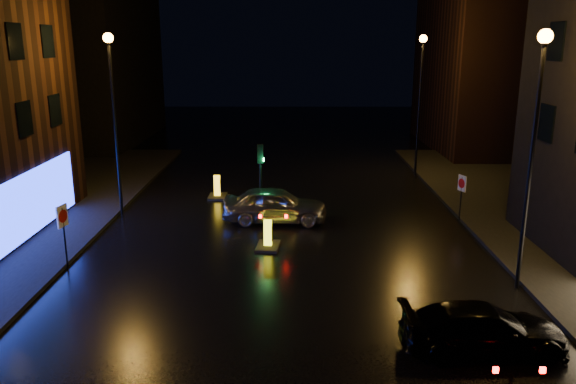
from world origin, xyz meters
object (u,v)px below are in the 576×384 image
dark_sedan (483,329)px  bollard_near (268,242)px  road_sign_left (63,222)px  traffic_signal (261,206)px  road_sign_right (462,187)px  silver_hatchback (275,205)px  bollard_far (217,193)px

dark_sedan → bollard_near: size_ratio=3.13×
road_sign_left → bollard_near: bearing=30.2°
traffic_signal → dark_sedan: traffic_signal is taller
road_sign_right → bollard_near: bearing=0.3°
traffic_signal → silver_hatchback: size_ratio=0.73×
bollard_near → road_sign_right: bearing=26.6°
silver_hatchback → road_sign_right: size_ratio=2.13×
dark_sedan → bollard_near: (-6.03, 7.72, -0.38)m
traffic_signal → road_sign_left: size_ratio=1.43×
silver_hatchback → road_sign_right: 8.44m
dark_sedan → bollard_far: size_ratio=3.19×
bollard_near → road_sign_right: 9.31m
silver_hatchback → dark_sedan: 12.53m
silver_hatchback → dark_sedan: (5.83, -11.09, -0.16)m
traffic_signal → road_sign_right: traffic_signal is taller
traffic_signal → dark_sedan: bearing=-61.4°
dark_sedan → road_sign_left: road_sign_left is taller
bollard_near → road_sign_right: (8.60, 3.27, 1.40)m
traffic_signal → road_sign_left: bearing=-136.0°
road_sign_left → dark_sedan: bearing=-9.6°
dark_sedan → road_sign_left: bearing=66.1°
traffic_signal → silver_hatchback: traffic_signal is taller
dark_sedan → bollard_far: bearing=29.3°
bollard_far → bollard_near: bearing=-68.5°
road_sign_left → silver_hatchback: bearing=50.1°
bollard_near → bollard_far: bearing=117.5°
traffic_signal → silver_hatchback: bearing=-51.6°
silver_hatchback → dark_sedan: size_ratio=1.07×
bollard_near → silver_hatchback: bearing=92.3°
traffic_signal → bollard_near: bearing=-83.4°
bollard_far → traffic_signal: bearing=-52.6°
dark_sedan → traffic_signal: bearing=27.3°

